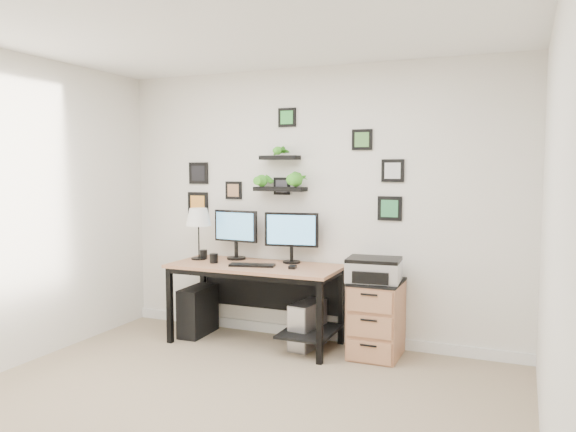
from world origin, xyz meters
The scene contains 14 objects.
room centered at (0.00, 1.98, 0.05)m, with size 4.00×4.00×4.00m.
desk centered at (-0.40, 1.67, 0.63)m, with size 1.60×0.70×0.75m.
monitor_left centered at (-0.75, 1.84, 1.03)m, with size 0.48×0.20×0.49m.
monitor_right centered at (-0.16, 1.85, 1.04)m, with size 0.52×0.19×0.48m.
keyboard centered at (-0.43, 1.55, 0.76)m, with size 0.42×0.13×0.02m, color black.
mouse centered at (-0.04, 1.58, 0.76)m, with size 0.06×0.09×0.03m, color black.
table_lamp centered at (-1.09, 1.70, 1.16)m, with size 0.25×0.25×0.51m.
mug centered at (-0.84, 1.56, 0.79)m, with size 0.08×0.08×0.09m, color black.
pen_cup centered at (-1.05, 1.73, 0.80)m, with size 0.07×0.07×0.09m, color black.
pc_tower_black centered at (-1.09, 1.67, 0.24)m, with size 0.21×0.47×0.47m, color black.
pc_tower_grey centered at (0.06, 1.70, 0.21)m, with size 0.25×0.45×0.42m.
file_cabinet centered at (0.70, 1.72, 0.34)m, with size 0.43×0.53×0.67m.
printer centered at (0.68, 1.68, 0.77)m, with size 0.48×0.40×0.20m.
wall_decor centered at (-0.29, 1.93, 1.62)m, with size 2.26×0.18×1.06m.
Camera 1 is at (1.86, -3.03, 1.65)m, focal length 35.00 mm.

